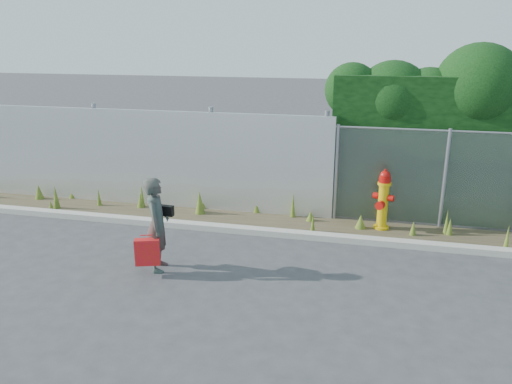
{
  "coord_description": "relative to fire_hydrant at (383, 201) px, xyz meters",
  "views": [
    {
      "loc": [
        1.68,
        -7.18,
        3.76
      ],
      "look_at": [
        -0.3,
        1.4,
        1.0
      ],
      "focal_mm": 35.0,
      "sensor_mm": 36.0,
      "label": 1
    }
  ],
  "objects": [
    {
      "name": "curb",
      "position": [
        -2.03,
        -0.82,
        -0.55
      ],
      "size": [
        16.0,
        0.22,
        0.12
      ],
      "primitive_type": "cube",
      "color": "#ACA99B",
      "rests_on": "ground"
    },
    {
      "name": "chainlink_fence",
      "position": [
        2.22,
        0.38,
        0.42
      ],
      "size": [
        6.5,
        0.07,
        2.05
      ],
      "color": "gray",
      "rests_on": "ground"
    },
    {
      "name": "ground",
      "position": [
        -2.03,
        -2.62,
        -0.61
      ],
      "size": [
        80.0,
        80.0,
        0.0
      ],
      "primitive_type": "plane",
      "color": "#3B3B3D",
      "rests_on": "ground"
    },
    {
      "name": "fire_hydrant",
      "position": [
        0.0,
        0.0,
        0.0
      ],
      "size": [
        0.42,
        0.38,
        1.26
      ],
      "rotation": [
        0.0,
        0.0,
        -0.36
      ],
      "color": "#DDB00B",
      "rests_on": "ground"
    },
    {
      "name": "corrugated_fence",
      "position": [
        -5.28,
        0.39,
        0.49
      ],
      "size": [
        8.5,
        0.21,
        2.3
      ],
      "color": "silver",
      "rests_on": "ground"
    },
    {
      "name": "weed_strip",
      "position": [
        -2.78,
        -0.13,
        -0.49
      ],
      "size": [
        16.0,
        1.32,
        0.54
      ],
      "color": "#463C28",
      "rests_on": "ground"
    },
    {
      "name": "red_tote_bag",
      "position": [
        -3.73,
        -2.97,
        -0.19
      ],
      "size": [
        0.4,
        0.15,
        0.52
      ],
      "rotation": [
        0.0,
        0.0,
        0.31
      ],
      "color": "red"
    },
    {
      "name": "black_shoulder_bag",
      "position": [
        -3.53,
        -2.57,
        0.39
      ],
      "size": [
        0.23,
        0.1,
        0.17
      ],
      "rotation": [
        0.0,
        0.0,
        -0.09
      ],
      "color": "black"
    },
    {
      "name": "woman",
      "position": [
        -3.66,
        -2.7,
        0.19
      ],
      "size": [
        0.49,
        0.65,
        1.6
      ],
      "primitive_type": "imported",
      "rotation": [
        0.0,
        0.0,
        1.77
      ],
      "color": "#0F6554",
      "rests_on": "ground"
    }
  ]
}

